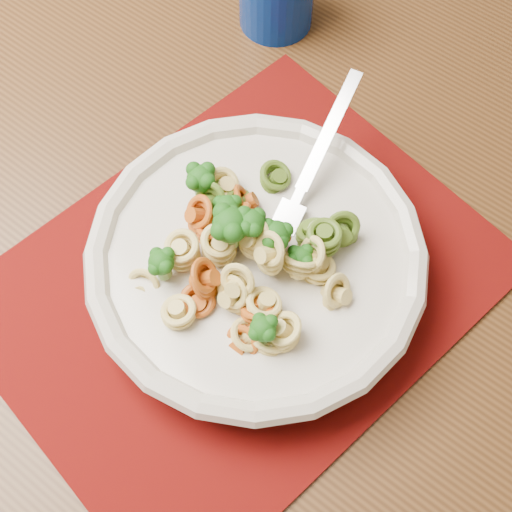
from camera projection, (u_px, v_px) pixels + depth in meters
dining_table at (228, 262)px, 0.73m from camera, size 1.43×1.13×0.69m
placemat at (239, 284)px, 0.60m from camera, size 0.44×0.36×0.00m
pasta_bowl at (256, 261)px, 0.58m from camera, size 0.28×0.28×0.05m
pasta_broccoli_heap at (256, 253)px, 0.56m from camera, size 0.23×0.23×0.06m
fork at (288, 217)px, 0.58m from camera, size 0.17×0.10×0.08m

